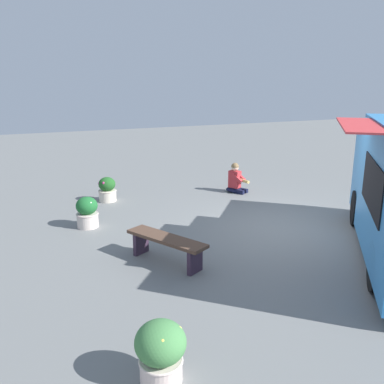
# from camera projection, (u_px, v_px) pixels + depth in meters

# --- Properties ---
(ground_plane) EXTENTS (40.00, 40.00, 0.00)m
(ground_plane) POSITION_uv_depth(u_px,v_px,m) (290.00, 231.00, 9.22)
(ground_plane) COLOR slate
(person_customer) EXTENTS (0.81, 0.64, 0.87)m
(person_customer) POSITION_uv_depth(u_px,v_px,m) (236.00, 181.00, 12.25)
(person_customer) COLOR black
(person_customer) RESTS_ON ground_plane
(planter_flowering_near) EXTENTS (0.57, 0.57, 0.73)m
(planter_flowering_near) POSITION_uv_depth(u_px,v_px,m) (161.00, 350.00, 4.56)
(planter_flowering_near) COLOR beige
(planter_flowering_near) RESTS_ON ground_plane
(planter_flowering_far) EXTENTS (0.50, 0.50, 0.67)m
(planter_flowering_far) POSITION_uv_depth(u_px,v_px,m) (107.00, 189.00, 11.35)
(planter_flowering_far) COLOR beige
(planter_flowering_far) RESTS_ON ground_plane
(planter_flowering_side) EXTENTS (0.50, 0.50, 0.71)m
(planter_flowering_side) POSITION_uv_depth(u_px,v_px,m) (87.00, 212.00, 9.36)
(planter_flowering_side) COLOR beige
(planter_flowering_side) RESTS_ON ground_plane
(plaza_bench) EXTENTS (1.63, 1.14, 0.50)m
(plaza_bench) POSITION_uv_depth(u_px,v_px,m) (166.00, 243.00, 7.53)
(plaza_bench) COLOR brown
(plaza_bench) RESTS_ON ground_plane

